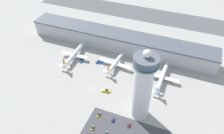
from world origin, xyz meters
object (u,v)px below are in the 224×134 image
object	(u,v)px
service_truck_fuel	(106,91)
service_truck_baggage	(99,62)
airplane_gate_bravo	(115,63)
service_truck_catering	(82,60)
car_black_suv	(92,128)
car_green_van	(129,125)
airplane_gate_charlie	(162,77)
car_blue_compact	(113,120)
car_white_wagon	(99,115)
car_maroon_suv	(106,134)
control_tower	(143,87)
service_truck_water	(139,82)
airplane_gate_alpha	(74,55)

from	to	relation	value
service_truck_fuel	service_truck_baggage	bearing A→B (deg)	122.62
airplane_gate_bravo	service_truck_catering	size ratio (longest dim) A/B	4.89
service_truck_fuel	car_black_suv	size ratio (longest dim) A/B	1.86
car_green_van	airplane_gate_charlie	bearing A→B (deg)	77.64
car_black_suv	car_blue_compact	bearing A→B (deg)	46.03
car_white_wagon	car_maroon_suv	bearing A→B (deg)	-48.62
control_tower	car_blue_compact	distance (m)	38.40
control_tower	car_black_suv	bearing A→B (deg)	-137.68
service_truck_fuel	car_maroon_suv	xyz separation A→B (m)	(17.35, -40.78, -0.27)
airplane_gate_charlie	car_black_suv	bearing A→B (deg)	-117.96
service_truck_fuel	service_truck_baggage	xyz separation A→B (m)	(-22.90, 35.78, 0.10)
service_truck_catering	car_green_van	world-z (taller)	service_truck_catering
service_truck_baggage	airplane_gate_bravo	bearing A→B (deg)	-0.44
service_truck_catering	car_blue_compact	bearing A→B (deg)	-44.62
control_tower	car_maroon_suv	bearing A→B (deg)	-122.68
service_truck_baggage	car_maroon_suv	world-z (taller)	service_truck_baggage
airplane_gate_charlie	car_maroon_suv	world-z (taller)	airplane_gate_charlie
airplane_gate_bravo	airplane_gate_charlie	distance (m)	49.15
airplane_gate_charlie	car_blue_compact	bearing A→B (deg)	-113.74
car_maroon_suv	car_blue_compact	size ratio (longest dim) A/B	1.02
airplane_gate_charlie	service_truck_baggage	bearing A→B (deg)	177.77
service_truck_fuel	car_blue_compact	bearing A→B (deg)	-56.82
airplane_gate_bravo	car_maroon_suv	distance (m)	79.66
car_maroon_suv	control_tower	bearing A→B (deg)	57.32
service_truck_water	car_green_van	world-z (taller)	service_truck_water
service_truck_baggage	car_blue_compact	distance (m)	74.93
service_truck_catering	service_truck_baggage	xyz separation A→B (m)	(18.65, 4.42, 0.13)
service_truck_baggage	car_green_van	xyz separation A→B (m)	(54.00, -62.80, -0.43)
airplane_gate_alpha	service_truck_baggage	world-z (taller)	airplane_gate_alpha
airplane_gate_alpha	service_truck_catering	bearing A→B (deg)	-5.76
control_tower	service_truck_baggage	xyz separation A→B (m)	(-58.31, 48.41, -30.46)
service_truck_catering	service_truck_baggage	world-z (taller)	service_truck_baggage
airplane_gate_charlie	car_maroon_suv	size ratio (longest dim) A/B	10.45
airplane_gate_alpha	service_truck_baggage	size ratio (longest dim) A/B	5.38
service_truck_fuel	car_white_wagon	world-z (taller)	service_truck_fuel
airplane_gate_bravo	airplane_gate_alpha	bearing A→B (deg)	-175.88
service_truck_fuel	car_maroon_suv	size ratio (longest dim) A/B	1.91
service_truck_baggage	car_green_van	bearing A→B (deg)	-49.31
car_white_wagon	airplane_gate_bravo	bearing A→B (deg)	98.76
airplane_gate_bravo	car_maroon_suv	bearing A→B (deg)	-73.83
car_green_van	car_blue_compact	world-z (taller)	car_blue_compact
airplane_gate_bravo	service_truck_water	xyz separation A→B (m)	(29.71, -13.67, -3.61)
service_truck_fuel	car_white_wagon	distance (m)	26.94
control_tower	car_white_wagon	xyz separation A→B (m)	(-30.63, -13.88, -30.84)
service_truck_fuel	car_green_van	xyz separation A→B (m)	(31.10, -27.02, -0.33)
service_truck_baggage	car_maroon_suv	bearing A→B (deg)	-62.27
service_truck_fuel	car_green_van	bearing A→B (deg)	-40.99
airplane_gate_alpha	service_truck_fuel	world-z (taller)	airplane_gate_alpha
service_truck_fuel	service_truck_baggage	world-z (taller)	service_truck_baggage
airplane_gate_bravo	service_truck_water	size ratio (longest dim) A/B	4.99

